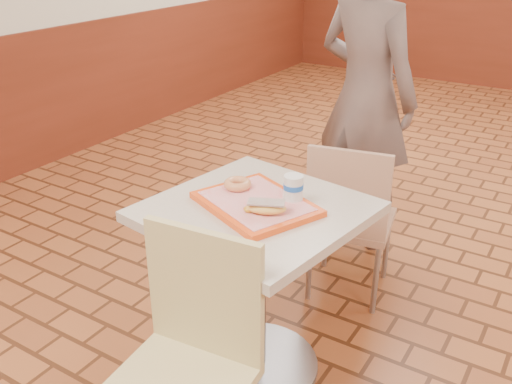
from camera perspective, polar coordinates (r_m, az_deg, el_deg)
The scene contains 8 objects.
main_table at distance 2.20m, azimuth 0.00°, elevation -7.24°, with size 0.72×0.72×0.76m.
chair_main_front at distance 1.84m, azimuth -6.80°, elevation -15.89°, with size 0.44×0.44×0.87m.
chair_main_back at distance 2.72m, azimuth 9.36°, elevation -2.25°, with size 0.44×0.44×0.81m.
customer at distance 3.18m, azimuth 10.90°, elevation 9.37°, with size 0.62×0.41×1.70m, color #65534E.
serving_tray at distance 2.08m, azimuth 0.00°, elevation -1.18°, with size 0.42×0.32×0.03m.
ring_donut at distance 2.16m, azimuth -1.86°, elevation 0.82°, with size 0.11×0.11×0.03m, color #CC7B4A.
long_john_donut at distance 1.97m, azimuth 0.92°, elevation -1.57°, with size 0.16×0.12×0.05m.
paper_cup at distance 2.07m, azimuth 3.76°, elevation 0.50°, with size 0.07×0.07×0.09m.
Camera 1 is at (-0.41, -1.92, 1.69)m, focal length 40.00 mm.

